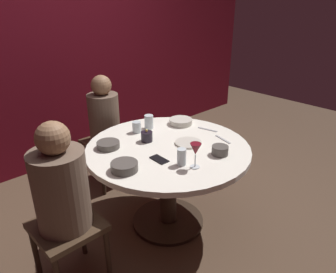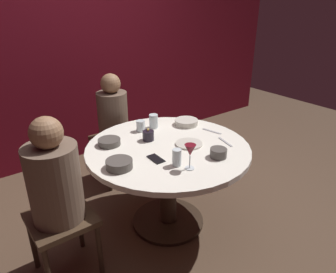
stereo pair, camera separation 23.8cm
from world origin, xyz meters
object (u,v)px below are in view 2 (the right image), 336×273
Objects in this scene: seated_diner_back at (113,117)px; cup_near_candle at (154,121)px; bowl_sauce_side at (119,164)px; wine_glass at (190,151)px; bowl_salad_center at (218,153)px; candle_holder at (148,136)px; bowl_small_white at (186,122)px; dinner_plate at (189,144)px; cup_by_left_diner at (177,157)px; cell_phone at (156,159)px; cup_by_right_diner at (141,126)px; dining_table at (168,164)px; seated_diner_left at (55,184)px; bowl_serving_large at (109,142)px.

cup_near_candle is (0.12, -0.53, 0.09)m from seated_diner_back.
wine_glass is at bearing -37.99° from bowl_sauce_side.
bowl_salad_center is at bearing 8.06° from seated_diner_back.
candle_holder is 0.49× the size of bowl_small_white.
dinner_plate is 0.34m from cup_by_left_diner.
cell_phone is 0.78× the size of bowl_sauce_side.
bowl_sauce_side is 1.52× the size of cup_by_left_diner.
bowl_small_white is 0.42m from cup_by_right_diner.
dinner_plate is 1.75× the size of cup_by_left_diner.
seated_diner_back is 0.72m from candle_holder.
wine_glass is at bearing -104.22° from dining_table.
cup_by_right_diner is at bearing 104.18° from bowl_salad_center.
seated_diner_back reaches higher than bowl_small_white.
seated_diner_left is 8.28× the size of cell_phone.
seated_diner_left reaches higher than cell_phone.
candle_holder reaches higher than bowl_salad_center.
cup_near_candle reaches higher than bowl_sauce_side.
bowl_salad_center is at bearing 149.06° from cell_phone.
wine_glass is 0.12m from cup_by_left_diner.
bowl_salad_center reaches higher than bowl_serving_large.
cell_phone is at bearing -110.93° from cup_by_right_diner.
candle_holder is at bearing 12.53° from seated_diner_left.
cup_by_left_diner reaches higher than cup_by_right_diner.
seated_diner_back is 5.42× the size of bowl_small_white.
dining_table is 6.09× the size of bowl_small_white.
cell_phone is at bearing -11.00° from seated_diner_back.
candle_holder reaches higher than dining_table.
cup_by_left_diner is at bearing -144.46° from dinner_plate.
bowl_sauce_side is (-0.46, -0.07, 0.19)m from dining_table.
bowl_salad_center is at bearing -63.67° from dining_table.
bowl_salad_center is at bearing -15.32° from cup_by_left_diner.
bowl_serving_large is at bearing -170.17° from cup_near_candle.
wine_glass is (0.78, -0.36, 0.14)m from seated_diner_left.
dining_table is 0.23m from dinner_plate.
cup_by_left_diner is at bearing -111.46° from cup_near_candle.
bowl_serving_large is 1.44× the size of bowl_salad_center.
bowl_small_white is at bearing 31.40° from seated_diner_back.
wine_glass is 0.97× the size of bowl_sauce_side.
dinner_plate is at bearing -4.36° from seated_diner_left.
bowl_salad_center reaches higher than bowl_small_white.
bowl_sauce_side is (-0.37, 0.29, -0.10)m from wine_glass.
cup_near_candle is (0.58, 0.44, 0.03)m from bowl_sauce_side.
dinner_plate is 1.21× the size of bowl_serving_large.
seated_diner_back is at bearing 45.79° from seated_diner_left.
candle_holder is at bearing -133.83° from cup_near_candle.
bowl_small_white is 0.74m from cup_by_left_diner.
bowl_salad_center is 0.70m from bowl_sauce_side.
cup_by_left_diner is (-0.31, 0.08, 0.03)m from bowl_salad_center.
seated_diner_back is at bearing 60.12° from bowl_serving_large.
cup_by_right_diner is at bearing 79.22° from cup_by_left_diner.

